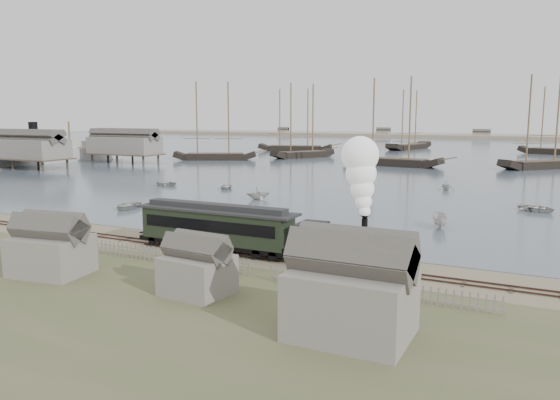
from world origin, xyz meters
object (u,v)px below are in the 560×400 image
at_px(passenger_coach, 216,226).
at_px(beached_dinghy, 217,238).
at_px(steamship, 34,143).
at_px(locomotive, 355,211).

bearing_deg(passenger_coach, beached_dinghy, 122.63).
distance_m(beached_dinghy, steamship, 98.21).
bearing_deg(beached_dinghy, passenger_coach, -144.99).
bearing_deg(steamship, beached_dinghy, -110.51).
bearing_deg(steamship, passenger_coach, -111.31).
height_order(locomotive, steamship, steamship).
relative_size(locomotive, beached_dinghy, 2.55).
distance_m(locomotive, passenger_coach, 12.37).
distance_m(passenger_coach, steamship, 101.00).
xyz_separation_m(locomotive, passenger_coach, (-12.18, -0.00, -2.17)).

